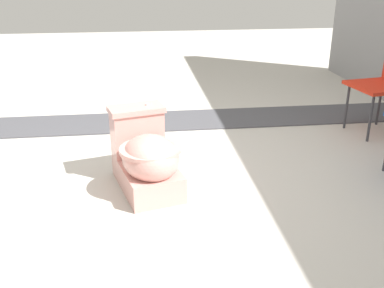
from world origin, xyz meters
name	(u,v)px	position (x,y,z in m)	size (l,w,h in m)	color
ground_plane	(157,174)	(0.00, 0.00, 0.00)	(14.00, 14.00, 0.00)	beige
gravel_strip	(203,119)	(-1.12, 0.50, 0.01)	(0.56, 8.00, 0.01)	#4C4C51
toilet	(147,158)	(0.20, -0.07, 0.22)	(0.70, 0.52, 0.52)	#E09E93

